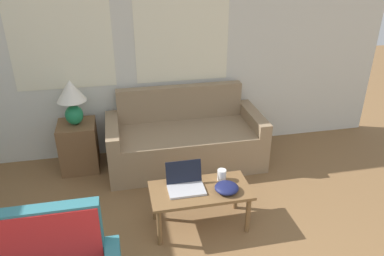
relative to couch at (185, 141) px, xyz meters
name	(u,v)px	position (x,y,z in m)	size (l,w,h in m)	color
wall_back	(131,49)	(-0.53, 0.42, 1.03)	(6.37, 0.06, 2.60)	silver
couch	(185,141)	(0.00, 0.00, 0.00)	(1.80, 0.81, 0.87)	#937A5B
side_table	(79,146)	(-1.23, 0.11, 0.01)	(0.42, 0.42, 0.57)	brown
table_lamp	(72,97)	(-1.23, 0.11, 0.62)	(0.32, 0.32, 0.52)	#1E8451
coffee_table	(200,194)	(-0.08, -1.18, 0.08)	(0.91, 0.45, 0.41)	brown
laptop	(185,183)	(-0.21, -1.13, 0.18)	(0.33, 0.27, 0.22)	#B7B7BC
cup_navy	(222,175)	(0.15, -1.07, 0.18)	(0.08, 0.08, 0.11)	white
snack_bowl	(227,188)	(0.14, -1.26, 0.17)	(0.22, 0.22, 0.07)	#191E4C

